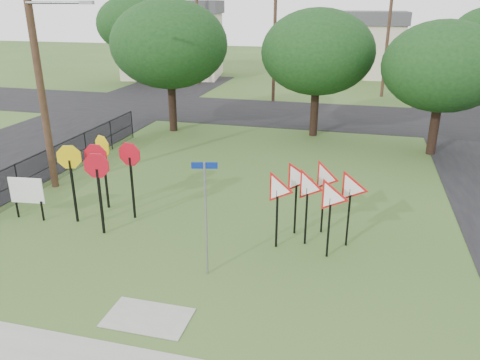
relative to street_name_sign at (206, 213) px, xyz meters
name	(u,v)px	position (x,y,z in m)	size (l,w,h in m)	color
ground	(184,266)	(-0.75, 0.17, -1.84)	(140.00, 140.00, 0.00)	#32531F
street_left	(41,142)	(-12.75, 10.17, -1.83)	(8.00, 50.00, 0.02)	black
street_far	(291,114)	(-0.75, 20.17, -1.83)	(60.00, 8.00, 0.02)	black
curb_pad	(148,318)	(-0.75, -2.23, -1.83)	(2.00, 1.20, 0.02)	gray
street_name_sign	(206,213)	(0.00, 0.00, 0.00)	(0.65, 0.18, 3.24)	gray
stop_sign_cluster	(100,165)	(-4.47, 2.37, 0.16)	(2.58, 2.17, 2.73)	black
yield_sign_cluster	(314,189)	(2.58, 2.49, -0.04)	(3.08, 2.07, 2.45)	black
info_board	(27,192)	(-7.00, 1.77, -0.84)	(1.21, 0.18, 1.51)	black
utility_pole_main	(37,55)	(-7.99, 4.67, 3.37)	(3.55, 0.33, 10.00)	#483021
far_pole_a	(275,38)	(-2.75, 24.17, 2.76)	(1.40, 0.24, 9.00)	#483021
far_pole_b	(387,40)	(5.25, 28.17, 2.51)	(1.40, 0.24, 8.50)	#483021
far_pole_c	(198,32)	(-10.75, 30.17, 2.76)	(1.40, 0.24, 9.00)	#483021
fence_run	(71,155)	(-8.35, 6.42, -1.06)	(0.05, 11.55, 1.50)	black
house_left	(173,39)	(-14.75, 34.17, 1.81)	(10.58, 8.88, 7.20)	beige
house_mid	(361,43)	(3.25, 40.17, 1.31)	(8.40, 8.40, 6.20)	beige
tree_near_left	(169,44)	(-6.75, 14.17, 3.01)	(6.40, 6.40, 7.27)	black
tree_near_mid	(318,52)	(1.25, 15.17, 2.70)	(6.00, 6.00, 6.80)	black
tree_near_right	(443,67)	(7.25, 13.17, 2.38)	(5.60, 5.60, 6.33)	black
tree_far_left	(135,24)	(-16.75, 30.17, 3.33)	(6.80, 6.80, 7.73)	black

